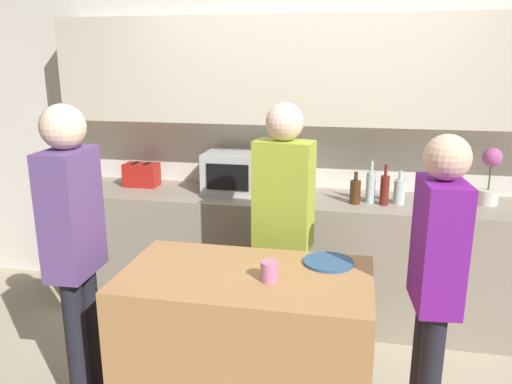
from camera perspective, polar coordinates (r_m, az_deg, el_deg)
The scene contains 15 objects.
back_wall at distance 3.80m, azimuth 6.17°, elevation 9.33°, with size 6.40×0.40×2.70m.
back_counter at distance 3.80m, azimuth 5.31°, elevation -7.38°, with size 3.60×0.62×0.93m.
kitchen_island at distance 2.70m, azimuth -1.11°, elevation -17.83°, with size 1.24×0.70×0.88m.
microwave at distance 3.76m, azimuth -1.82°, elevation 2.32°, with size 0.52×0.39×0.30m.
toaster at distance 4.03m, azimuth -12.93°, elevation 1.94°, with size 0.26×0.16×0.18m.
potted_plant at distance 3.77m, azimuth 25.17°, elevation 1.64°, with size 0.14×0.14×0.39m.
bottle_0 at distance 3.52m, azimuth 11.27°, elevation 0.06°, with size 0.08×0.08×0.22m.
bottle_1 at distance 3.55m, azimuth 12.97°, elevation 0.58°, with size 0.07×0.07×0.30m.
bottle_2 at distance 3.52m, azimuth 14.48°, elevation 0.26°, with size 0.06×0.06×0.28m.
bottle_3 at distance 3.59m, azimuth 16.07°, elevation 0.09°, with size 0.08×0.08×0.23m.
plate_on_island at distance 2.63m, azimuth 8.28°, elevation -7.93°, with size 0.26×0.26×0.01m.
cup_0 at distance 2.40m, azimuth 1.53°, elevation -9.04°, with size 0.08×0.08×0.10m.
person_left at distance 2.74m, azimuth -20.10°, elevation -4.95°, with size 0.22×0.35×1.70m.
person_center at distance 3.00m, azimuth 3.13°, elevation -2.77°, with size 0.36×0.24×1.67m.
person_right at distance 2.52m, azimuth 19.85°, elevation -8.56°, with size 0.22×0.35×1.59m.
Camera 1 is at (0.36, -2.10, 1.91)m, focal length 35.00 mm.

